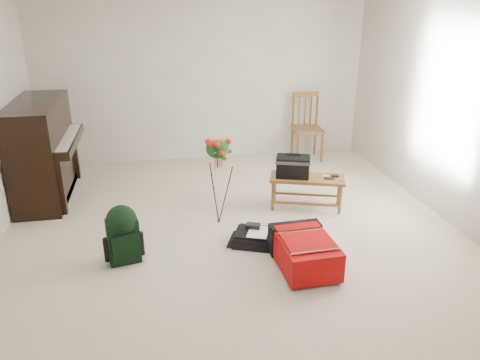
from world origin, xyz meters
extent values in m
cube|color=beige|center=(0.00, 0.00, 0.00)|extent=(5.00, 5.50, 0.01)
cube|color=silver|center=(0.00, 2.75, 1.25)|extent=(5.00, 0.04, 2.50)
cube|color=silver|center=(2.50, 0.00, 1.25)|extent=(0.04, 5.50, 2.50)
cube|color=black|center=(-2.20, 1.60, 0.62)|extent=(0.55, 1.50, 1.25)
cube|color=black|center=(-1.90, 1.60, 0.73)|extent=(0.28, 1.30, 0.10)
cube|color=white|center=(-1.90, 1.60, 0.78)|extent=(0.22, 1.20, 0.02)
cube|color=black|center=(-2.15, 1.60, 0.05)|extent=(0.45, 1.30, 0.10)
cube|color=brown|center=(1.00, 0.65, 0.38)|extent=(0.96, 0.62, 0.04)
cylinder|color=brown|center=(0.60, 0.50, 0.18)|extent=(0.04, 0.04, 0.37)
cylinder|color=brown|center=(0.60, 0.79, 0.18)|extent=(0.04, 0.04, 0.37)
cylinder|color=brown|center=(1.41, 0.50, 0.18)|extent=(0.04, 0.04, 0.37)
cylinder|color=brown|center=(1.41, 0.79, 0.18)|extent=(0.04, 0.04, 0.37)
cube|color=brown|center=(1.58, 2.40, 0.48)|extent=(0.47, 0.47, 0.04)
cylinder|color=brown|center=(1.39, 2.21, 0.23)|extent=(0.04, 0.04, 0.46)
cylinder|color=brown|center=(1.39, 2.59, 0.23)|extent=(0.04, 0.04, 0.46)
cylinder|color=brown|center=(1.77, 2.21, 0.23)|extent=(0.04, 0.04, 0.46)
cylinder|color=brown|center=(1.77, 2.59, 0.23)|extent=(0.04, 0.04, 0.46)
cube|color=brown|center=(1.58, 2.59, 1.00)|extent=(0.41, 0.06, 0.06)
cylinder|color=brown|center=(1.39, 2.59, 0.75)|extent=(0.04, 0.04, 0.55)
cylinder|color=brown|center=(1.77, 2.59, 0.75)|extent=(0.04, 0.04, 0.55)
cube|color=red|center=(0.56, -0.66, 0.17)|extent=(0.53, 0.77, 0.29)
cube|color=black|center=(0.56, -0.38, 0.17)|extent=(0.53, 0.19, 0.31)
cube|color=red|center=(0.56, -0.72, 0.32)|extent=(0.46, 0.44, 0.02)
cube|color=silver|center=(0.56, -0.93, 0.33)|extent=(0.47, 0.03, 0.01)
cube|color=black|center=(0.21, -0.13, 0.06)|extent=(0.57, 0.52, 0.11)
cube|color=black|center=(0.21, -0.13, 0.13)|extent=(0.50, 0.45, 0.03)
cube|color=white|center=(0.22, -0.14, 0.15)|extent=(0.29, 0.34, 0.01)
cube|color=black|center=(0.16, -0.07, 0.17)|extent=(0.17, 0.14, 0.05)
cube|color=black|center=(-1.15, -0.23, 0.23)|extent=(0.33, 0.24, 0.45)
cube|color=black|center=(-1.15, -0.34, 0.20)|extent=(0.25, 0.10, 0.26)
sphere|color=black|center=(-1.15, -0.23, 0.45)|extent=(0.29, 0.29, 0.29)
cube|color=black|center=(-1.22, -0.13, 0.22)|extent=(0.05, 0.04, 0.40)
cube|color=black|center=(-1.08, -0.13, 0.22)|extent=(0.05, 0.04, 0.40)
cylinder|color=black|center=(-0.12, 0.42, 0.82)|extent=(0.01, 0.01, 0.27)
ellipsoid|color=#1A541B|center=(-0.12, 0.42, 0.91)|extent=(0.26, 0.18, 0.24)
cube|color=red|center=(-0.12, 0.40, 0.99)|extent=(0.13, 0.05, 0.07)
camera|label=1|loc=(-0.77, -4.39, 2.48)|focal=35.00mm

